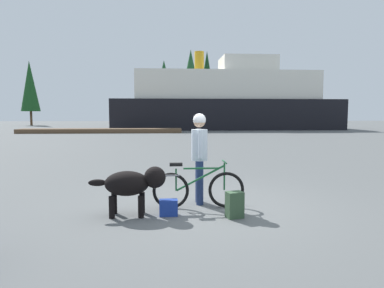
{
  "coord_description": "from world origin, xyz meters",
  "views": [
    {
      "loc": [
        -0.72,
        -6.41,
        1.79
      ],
      "look_at": [
        -0.13,
        1.65,
        1.07
      ],
      "focal_mm": 31.89,
      "sensor_mm": 36.0,
      "label": 1
    }
  ],
  "objects_px": {
    "handbag_pannier": "(169,208)",
    "backpack": "(235,205)",
    "person_cyclist": "(199,149)",
    "dog": "(133,183)",
    "bicycle": "(198,189)",
    "ferry_boat": "(226,102)"
  },
  "relations": [
    {
      "from": "bicycle",
      "to": "backpack",
      "type": "bearing_deg",
      "value": -48.02
    },
    {
      "from": "bicycle",
      "to": "person_cyclist",
      "type": "distance_m",
      "value": 0.8
    },
    {
      "from": "handbag_pannier",
      "to": "dog",
      "type": "bearing_deg",
      "value": 174.83
    },
    {
      "from": "bicycle",
      "to": "handbag_pannier",
      "type": "distance_m",
      "value": 0.75
    },
    {
      "from": "bicycle",
      "to": "ferry_boat",
      "type": "height_order",
      "value": "ferry_boat"
    },
    {
      "from": "backpack",
      "to": "handbag_pannier",
      "type": "bearing_deg",
      "value": 169.8
    },
    {
      "from": "person_cyclist",
      "to": "ferry_boat",
      "type": "height_order",
      "value": "ferry_boat"
    },
    {
      "from": "person_cyclist",
      "to": "dog",
      "type": "bearing_deg",
      "value": -149.46
    },
    {
      "from": "handbag_pannier",
      "to": "backpack",
      "type": "bearing_deg",
      "value": -10.2
    },
    {
      "from": "person_cyclist",
      "to": "bicycle",
      "type": "bearing_deg",
      "value": -99.76
    },
    {
      "from": "bicycle",
      "to": "dog",
      "type": "relative_size",
      "value": 1.3
    },
    {
      "from": "person_cyclist",
      "to": "dog",
      "type": "distance_m",
      "value": 1.53
    },
    {
      "from": "handbag_pannier",
      "to": "ferry_boat",
      "type": "relative_size",
      "value": 0.01
    },
    {
      "from": "dog",
      "to": "ferry_boat",
      "type": "relative_size",
      "value": 0.05
    },
    {
      "from": "person_cyclist",
      "to": "handbag_pannier",
      "type": "bearing_deg",
      "value": -128.16
    },
    {
      "from": "person_cyclist",
      "to": "backpack",
      "type": "xyz_separation_m",
      "value": [
        0.52,
        -0.99,
        -0.87
      ]
    },
    {
      "from": "person_cyclist",
      "to": "backpack",
      "type": "relative_size",
      "value": 3.96
    },
    {
      "from": "ferry_boat",
      "to": "bicycle",
      "type": "bearing_deg",
      "value": -100.78
    },
    {
      "from": "backpack",
      "to": "ferry_boat",
      "type": "xyz_separation_m",
      "value": [
        5.86,
        34.45,
        2.96
      ]
    },
    {
      "from": "person_cyclist",
      "to": "ferry_boat",
      "type": "relative_size",
      "value": 0.07
    },
    {
      "from": "bicycle",
      "to": "dog",
      "type": "height_order",
      "value": "bicycle"
    },
    {
      "from": "backpack",
      "to": "ferry_boat",
      "type": "bearing_deg",
      "value": 80.35
    }
  ]
}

